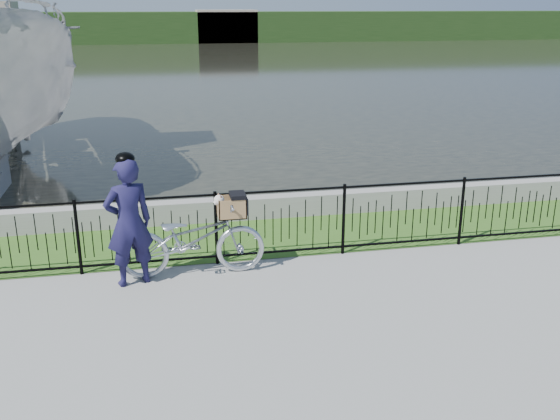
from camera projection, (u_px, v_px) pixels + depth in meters
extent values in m
plane|color=gray|center=(305.00, 304.00, 8.26)|extent=(120.00, 120.00, 0.00)
cube|color=#37601E|center=(269.00, 236.00, 10.68)|extent=(60.00, 2.00, 0.01)
plane|color=#28281E|center=(180.00, 67.00, 38.95)|extent=(120.00, 120.00, 0.00)
cube|color=gray|center=(259.00, 207.00, 11.55)|extent=(60.00, 0.30, 0.40)
cube|color=#223D17|center=(166.00, 27.00, 63.59)|extent=(120.00, 6.00, 3.00)
cube|color=#A39883|center=(226.00, 26.00, 63.30)|extent=(6.00, 3.00, 3.20)
imported|color=silver|center=(192.00, 239.00, 9.00)|extent=(2.10, 0.73, 1.10)
cube|color=black|center=(232.00, 217.00, 9.02)|extent=(0.38, 0.18, 0.02)
cube|color=olive|center=(232.00, 216.00, 9.02)|extent=(0.40, 0.30, 0.01)
cube|color=olive|center=(230.00, 204.00, 9.10)|extent=(0.40, 0.02, 0.29)
cube|color=olive|center=(233.00, 210.00, 8.84)|extent=(0.40, 0.02, 0.29)
cube|color=olive|center=(245.00, 206.00, 9.01)|extent=(0.01, 0.30, 0.29)
cube|color=olive|center=(218.00, 208.00, 8.93)|extent=(0.01, 0.30, 0.29)
cube|color=black|center=(238.00, 195.00, 8.93)|extent=(0.22, 0.32, 0.06)
cube|color=black|center=(246.00, 204.00, 9.00)|extent=(0.02, 0.32, 0.23)
ellipsoid|color=silver|center=(230.00, 208.00, 8.97)|extent=(0.31, 0.22, 0.20)
sphere|color=silver|center=(219.00, 200.00, 8.88)|extent=(0.15, 0.15, 0.15)
sphere|color=silver|center=(216.00, 203.00, 8.86)|extent=(0.07, 0.07, 0.07)
sphere|color=black|center=(214.00, 203.00, 8.85)|extent=(0.02, 0.02, 0.02)
cone|color=brown|center=(218.00, 195.00, 8.92)|extent=(0.06, 0.08, 0.08)
cone|color=brown|center=(221.00, 197.00, 8.83)|extent=(0.06, 0.08, 0.08)
imported|color=#19163E|center=(129.00, 223.00, 8.60)|extent=(0.77, 0.62, 1.83)
ellipsoid|color=black|center=(124.00, 159.00, 8.32)|extent=(0.26, 0.29, 0.18)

